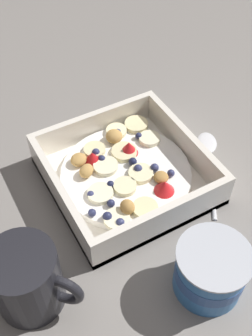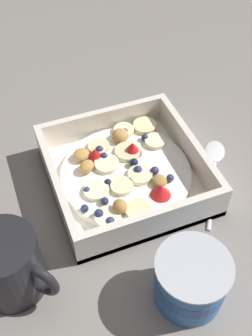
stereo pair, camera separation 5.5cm
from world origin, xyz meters
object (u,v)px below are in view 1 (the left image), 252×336
Objects in this scene: fruit_bowl at (125,173)px; coffee_mug at (28,280)px; yogurt_cup at (210,270)px; spoon at (209,154)px.

coffee_mug is (0.18, 0.10, 0.03)m from fruit_bowl.
spoon is at bearing -127.62° from yogurt_cup.
fruit_bowl is 2.26× the size of coffee_mug.
fruit_bowl is at bearing -7.61° from spoon.
yogurt_cup is at bearing 155.31° from coffee_mug.
yogurt_cup is (-0.01, 0.19, 0.02)m from fruit_bowl.
yogurt_cup reaches higher than fruit_bowl.
fruit_bowl is 1.37× the size of spoon.
coffee_mug reaches higher than spoon.
yogurt_cup is 0.92× the size of coffee_mug.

